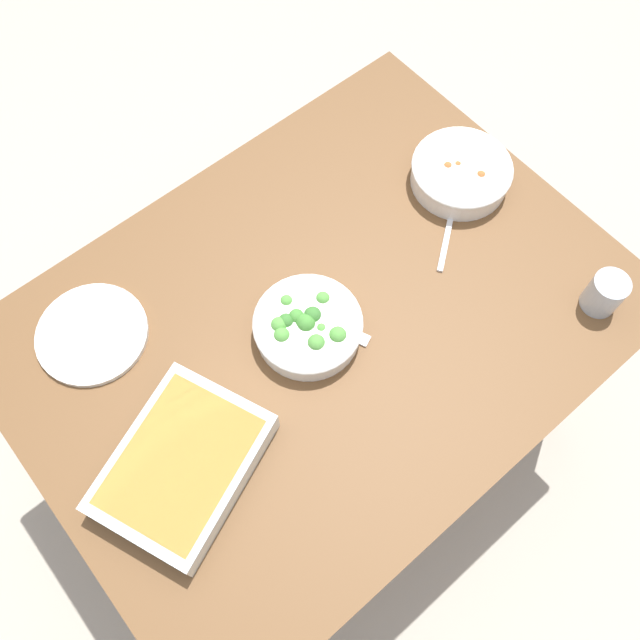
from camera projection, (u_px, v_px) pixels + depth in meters
ground_plane at (320, 426)px, 2.02m from camera, size 6.00×6.00×0.00m
dining_table at (320, 338)px, 1.43m from camera, size 1.20×0.90×0.74m
stew_bowl at (461, 173)px, 1.46m from camera, size 0.22×0.22×0.06m
broccoli_bowl at (308, 326)px, 1.31m from camera, size 0.21×0.21×0.07m
baking_dish at (183, 465)px, 1.19m from camera, size 0.36×0.32×0.06m
drink_cup at (604, 294)px, 1.33m from camera, size 0.07×0.07×0.08m
side_plate at (92, 334)px, 1.33m from camera, size 0.22×0.22×0.01m
spoon_by_stew at (449, 226)px, 1.44m from camera, size 0.15×0.12×0.01m
fork_on_table at (335, 326)px, 1.34m from camera, size 0.08×0.17×0.01m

